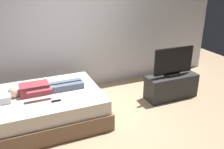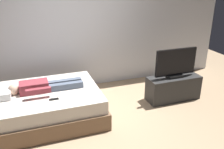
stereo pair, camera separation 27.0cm
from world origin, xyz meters
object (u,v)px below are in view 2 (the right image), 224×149
object	(u,v)px
remote	(54,99)
tv_stand	(173,88)
person	(42,86)
bed	(43,106)
tv	(176,64)

from	to	relation	value
remote	tv_stand	size ratio (longest dim) A/B	0.14
remote	tv_stand	distance (m)	2.47
remote	person	bearing A→B (deg)	110.47
bed	person	size ratio (longest dim) A/B	1.64
person	tv	world-z (taller)	tv
tv_stand	bed	bearing A→B (deg)	177.80
person	remote	size ratio (longest dim) A/B	8.40
person	remote	xyz separation A→B (m)	(0.15, -0.40, -0.07)
remote	tv	world-z (taller)	tv
person	tv	bearing A→B (deg)	-3.17
bed	tv	xyz separation A→B (m)	(2.61, -0.10, 0.52)
tv_stand	remote	bearing A→B (deg)	-173.87
bed	person	bearing A→B (deg)	56.04
remote	tv_stand	bearing A→B (deg)	6.13
tv	person	bearing A→B (deg)	176.83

